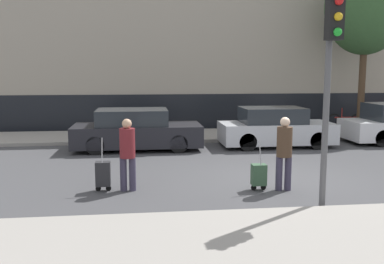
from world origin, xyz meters
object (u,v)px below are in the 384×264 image
at_px(trolley_right, 259,175).
at_px(traffic_light, 331,60).
at_px(bare_tree_near_crossing, 366,5).
at_px(parked_car_1, 275,128).
at_px(trolley_left, 103,174).
at_px(pedestrian_left, 127,150).
at_px(pedestrian_right, 284,149).
at_px(parked_bicycle, 346,122).
at_px(parked_car_0, 136,130).

xyz_separation_m(trolley_right, traffic_light, (0.89, -1.46, 2.49)).
bearing_deg(bare_tree_near_crossing, trolley_right, -129.79).
distance_m(parked_car_1, trolley_left, 7.49).
height_order(pedestrian_left, pedestrian_right, pedestrian_right).
bearing_deg(parked_bicycle, trolley_right, -126.83).
relative_size(trolley_left, traffic_light, 0.30).
distance_m(trolley_left, bare_tree_near_crossing, 13.54).
distance_m(traffic_light, bare_tree_near_crossing, 11.29).
bearing_deg(pedestrian_right, trolley_right, -179.94).
distance_m(parked_car_0, trolley_right, 6.07).
xyz_separation_m(pedestrian_right, parked_bicycle, (5.54, 8.19, -0.44)).
xyz_separation_m(trolley_left, traffic_light, (4.34, -1.80, 2.45)).
relative_size(pedestrian_left, trolley_right, 1.43).
height_order(pedestrian_right, bare_tree_near_crossing, bare_tree_near_crossing).
height_order(pedestrian_right, parked_bicycle, pedestrian_right).
relative_size(parked_car_1, parked_bicycle, 2.21).
relative_size(parked_car_0, pedestrian_left, 2.65).
xyz_separation_m(parked_car_0, trolley_left, (-0.69, -5.06, -0.25)).
xyz_separation_m(parked_car_0, trolley_right, (2.76, -5.40, -0.29)).
height_order(parked_car_0, pedestrian_left, pedestrian_left).
bearing_deg(parked_bicycle, parked_car_1, -145.51).
bearing_deg(parked_bicycle, parked_car_0, -162.91).
distance_m(pedestrian_left, bare_tree_near_crossing, 12.98).
relative_size(parked_car_1, trolley_right, 3.47).
xyz_separation_m(trolley_left, pedestrian_right, (3.99, -0.41, 0.54)).
height_order(parked_car_1, trolley_left, parked_car_1).
bearing_deg(trolley_right, parked_car_1, 68.75).
bearing_deg(traffic_light, parked_car_0, 118.02).
bearing_deg(pedestrian_left, parked_bicycle, 45.10).
bearing_deg(pedestrian_right, parked_car_0, 128.32).
distance_m(trolley_left, pedestrian_right, 4.05).
relative_size(pedestrian_right, traffic_light, 0.41).
xyz_separation_m(parked_car_1, parked_bicycle, (3.99, 2.74, -0.15)).
xyz_separation_m(parked_car_1, trolley_left, (-5.54, -5.04, -0.26)).
xyz_separation_m(pedestrian_right, bare_tree_near_crossing, (6.08, 8.02, 4.36)).
distance_m(parked_car_1, parked_bicycle, 4.84).
xyz_separation_m(parked_car_0, parked_bicycle, (8.84, 2.72, -0.15)).
bearing_deg(pedestrian_left, pedestrian_right, -2.12).
bearing_deg(trolley_right, trolley_left, 174.32).
bearing_deg(pedestrian_right, traffic_light, -68.76).
distance_m(pedestrian_right, trolley_right, 0.80).
xyz_separation_m(parked_car_1, trolley_right, (-2.09, -5.38, -0.29)).
distance_m(parked_car_1, pedestrian_right, 5.67).
bearing_deg(trolley_left, parked_bicycle, 39.22).
bearing_deg(bare_tree_near_crossing, pedestrian_left, -141.22).
relative_size(pedestrian_right, parked_bicycle, 0.93).
height_order(pedestrian_left, trolley_right, pedestrian_left).
distance_m(pedestrian_right, bare_tree_near_crossing, 10.97).
height_order(trolley_left, trolley_right, trolley_left).
relative_size(parked_car_0, bare_tree_near_crossing, 0.59).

